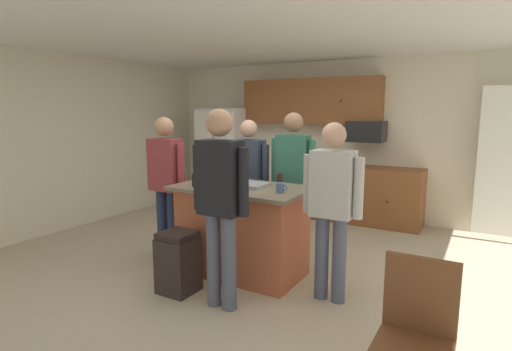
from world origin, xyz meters
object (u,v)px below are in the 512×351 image
Objects in this scene: person_guest_left at (220,195)px; person_guest_right at (293,174)px; person_elder_center at (166,177)px; person_host_foreground at (249,176)px; glass_short_whisky at (220,179)px; trash_bin at (178,262)px; tumbler_amber at (280,179)px; glass_stout_tall at (205,181)px; person_guest_by_door at (332,200)px; wooden_chair at (416,330)px; glass_dark_ale at (220,173)px; glass_pilsner at (195,180)px; kitchen_island at (242,230)px; serving_tray at (246,185)px; microwave_over_range at (366,132)px; refrigerator at (225,157)px; mug_ceramic_white at (280,188)px.

person_guest_right is (-0.01, 1.52, -0.03)m from person_guest_left.
person_elder_center is 1.02× the size of person_host_foreground.
glass_short_whisky is 0.22× the size of trash_bin.
person_guest_left is 13.98× the size of tumbler_amber.
person_host_foreground reaches higher than trash_bin.
person_host_foreground is (0.71, 0.75, -0.03)m from person_elder_center.
glass_stout_tall and glass_short_whisky have the same top height.
person_guest_by_door is at bearing -3.79° from person_elder_center.
person_guest_right reaches higher than trash_bin.
glass_short_whisky is at bearing 85.57° from trash_bin.
trash_bin is (0.06, -1.45, -0.66)m from person_host_foreground.
glass_short_whisky is at bearing 120.72° from wooden_chair.
glass_dark_ale is at bearing 117.32° from wooden_chair.
glass_dark_ale is 0.36m from glass_short_whisky.
tumbler_amber is (0.74, 0.52, -0.00)m from glass_pilsner.
person_guest_left is (1.32, -0.75, 0.06)m from person_elder_center.
person_host_foreground is at bearing 116.01° from kitchen_island.
person_elder_center is 1.24m from trash_bin.
kitchen_island is at bearing 0.00° from person_guest_left.
serving_tray is at bearing 35.10° from glass_stout_tall.
glass_short_whisky is 0.31m from serving_tray.
microwave_over_range is 2.96m from glass_short_whisky.
person_guest_right reaches higher than microwave_over_range.
person_host_foreground reaches higher than wooden_chair.
person_guest_right is 12.88× the size of glass_pilsner.
person_elder_center reaches higher than glass_dark_ale.
serving_tray reaches higher than trash_bin.
refrigerator is at bearing 120.92° from glass_stout_tall.
serving_tray is (0.47, 0.26, -0.05)m from glass_pilsner.
serving_tray reaches higher than wooden_chair.
glass_dark_ale is 0.34× the size of serving_tray.
tumbler_amber is at bearing 29.35° from glass_short_whisky.
microwave_over_range reaches higher than kitchen_island.
refrigerator is 3.23m from glass_short_whisky.
person_elder_center is 1.03m from person_host_foreground.
person_guest_left reaches higher than serving_tray.
glass_short_whisky is 0.14× the size of wooden_chair.
person_guest_by_door reaches higher than mug_ceramic_white.
trash_bin is (-0.54, -1.47, -0.72)m from person_guest_right.
microwave_over_range is at bearing 78.19° from kitchen_island.
person_elder_center is at bearing 158.95° from glass_pilsner.
mug_ceramic_white reaches higher than serving_tray.
person_guest_right is 1.06× the size of person_host_foreground.
refrigerator is 14.12× the size of tumbler_amber.
wooden_chair is (2.43, -1.50, -0.53)m from glass_dark_ale.
serving_tray is 2.36m from wooden_chair.
microwave_over_range is at bearing 84.20° from tumbler_amber.
glass_pilsner is 0.91m from tumbler_amber.
wooden_chair is at bearing -22.68° from glass_pilsner.
glass_dark_ale is 1.12× the size of glass_stout_tall.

